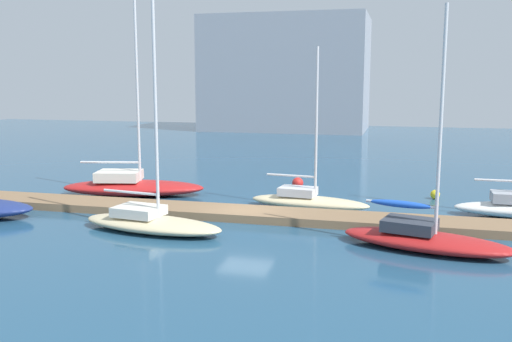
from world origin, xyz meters
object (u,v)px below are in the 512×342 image
Objects in this scene: sailboat_3 at (308,200)px; sailboat_4 at (424,237)px; harbor_building_distant at (287,74)px; mooring_buoy_yellow at (435,194)px; sailboat_2 at (151,220)px; sailboat_1 at (132,185)px; mooring_buoy_red at (298,183)px.

sailboat_3 is 0.88× the size of sailboat_4.
sailboat_4 is at bearing -41.23° from sailboat_3.
mooring_buoy_yellow is at bearing -68.25° from harbor_building_distant.
sailboat_3 is 7.81m from mooring_buoy_yellow.
harbor_building_distant reaches higher than sailboat_3.
sailboat_3 is (6.03, 6.27, -0.03)m from sailboat_2.
mooring_buoy_red is (9.04, 4.45, -0.23)m from sailboat_1.
mooring_buoy_yellow is at bearing -8.38° from mooring_buoy_red.
sailboat_3 is 15.76× the size of mooring_buoy_yellow.
mooring_buoy_red is at bearing 171.62° from mooring_buoy_yellow.
sailboat_1 is 47.55m from harbor_building_distant.
mooring_buoy_yellow is (17.15, 3.25, -0.32)m from sailboat_1.
sailboat_3 is 0.39× the size of harbor_building_distant.
sailboat_2 reaches higher than sailboat_3.
sailboat_2 is 16.14× the size of mooring_buoy_red.
sailboat_4 is 0.44× the size of harbor_building_distant.
harbor_building_distant is at bearing 121.24° from sailboat_4.
sailboat_2 is at bearing -84.89° from harbor_building_distant.
mooring_buoy_yellow is (0.96, 10.36, -0.25)m from sailboat_4.
sailboat_1 reaches higher than mooring_buoy_red.
sailboat_2 is 8.70m from sailboat_3.
sailboat_4 is 57.04m from harbor_building_distant.
sailboat_2 is at bearing -111.17° from mooring_buoy_red.
mooring_buoy_red is (4.51, 11.65, -0.14)m from sailboat_2.
sailboat_4 is at bearing -36.10° from sailboat_1.
sailboat_4 reaches higher than mooring_buoy_red.
sailboat_3 is at bearing -147.61° from mooring_buoy_yellow.
sailboat_3 is at bearing 146.63° from sailboat_4.
sailboat_1 is at bearing 170.57° from sailboat_4.
sailboat_3 is at bearing 54.37° from sailboat_2.
sailboat_2 reaches higher than mooring_buoy_yellow.
harbor_building_distant is (-17.47, 43.78, 7.27)m from mooring_buoy_yellow.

